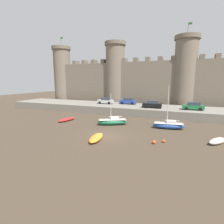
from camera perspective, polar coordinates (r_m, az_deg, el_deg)
ground_plane at (r=24.54m, az=-2.22°, el=-7.85°), size 160.00×160.00×0.00m
quay_road at (r=41.94m, az=8.67°, el=0.83°), size 69.54×10.00×1.71m
castle at (r=50.29m, az=11.43°, el=10.48°), size 63.67×6.12×21.60m
sailboat_midflat_centre at (r=29.39m, az=17.99°, el=-4.15°), size 5.11×2.18×6.84m
sailboat_foreground_left at (r=30.37m, az=0.18°, el=-3.17°), size 5.28×3.73×5.43m
rowboat_midflat_right at (r=25.05m, az=31.15°, el=-8.08°), size 2.59×2.92×0.73m
rowboat_near_channel_right at (r=34.48m, az=-14.56°, el=-2.35°), size 1.92×4.09×0.57m
rowboat_foreground_right at (r=22.98m, az=-5.21°, el=-8.36°), size 2.05×4.04×0.58m
mooring_buoy_off_centre at (r=22.94m, az=16.54°, el=-9.07°), size 0.39×0.39×0.39m
mooring_buoy_near_shore at (r=22.14m, az=13.60°, el=-9.56°), size 0.45×0.45×0.45m
car_quay_east at (r=45.17m, az=-2.06°, el=3.70°), size 4.18×2.03×1.62m
car_quay_centre_west at (r=39.29m, az=25.01°, el=1.76°), size 4.18×2.03×1.62m
car_quay_centre_east at (r=39.28m, az=13.03°, el=2.46°), size 4.18×2.03×1.62m
car_quay_west at (r=44.65m, az=5.27°, el=3.58°), size 4.18×2.03×1.62m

